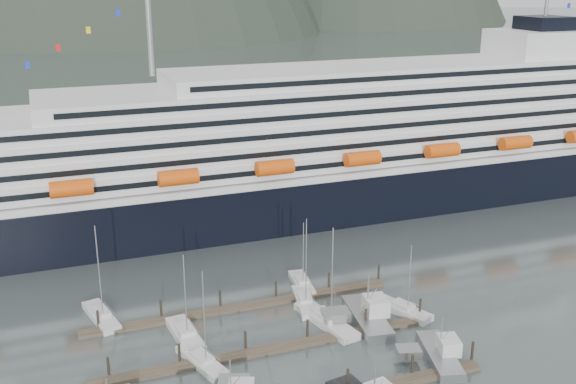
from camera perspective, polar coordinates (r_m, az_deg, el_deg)
name	(u,v)px	position (r m, az deg, el deg)	size (l,w,h in m)	color
ground	(312,355)	(92.68, 2.04, -13.65)	(1600.00, 1600.00, 0.00)	#4C5A5A
cruise_ship	(344,151)	(145.97, 4.72, 3.45)	(210.00, 30.40, 50.30)	black
dock_mid	(270,349)	(93.46, -1.56, -13.13)	(48.18, 2.28, 3.20)	#3E3328
dock_far	(242,306)	(104.27, -3.93, -9.64)	(48.18, 2.28, 3.20)	#3E3328
sailboat_a	(185,335)	(97.30, -8.69, -11.90)	(3.82, 10.33, 13.58)	silver
sailboat_b	(202,362)	(91.12, -7.27, -14.09)	(5.35, 10.02, 14.10)	silver
sailboat_d	(326,321)	(99.83, 3.24, -10.87)	(5.54, 12.97, 15.96)	silver
sailboat_e	(101,317)	(104.58, -15.53, -10.14)	(4.82, 10.63, 15.60)	silver
sailboat_f	(302,284)	(110.88, 1.17, -7.76)	(3.54, 8.91, 11.77)	silver
sailboat_g	(305,302)	(105.09, 1.41, -9.29)	(4.54, 10.42, 14.88)	silver
sailboat_h	(402,310)	(104.15, 9.67, -9.84)	(6.19, 9.77, 11.74)	silver
trawler_d	(439,354)	(93.39, 12.64, -13.24)	(8.98, 11.62, 6.61)	gray
trawler_e	(366,316)	(100.42, 6.63, -10.43)	(9.93, 13.01, 8.21)	gray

